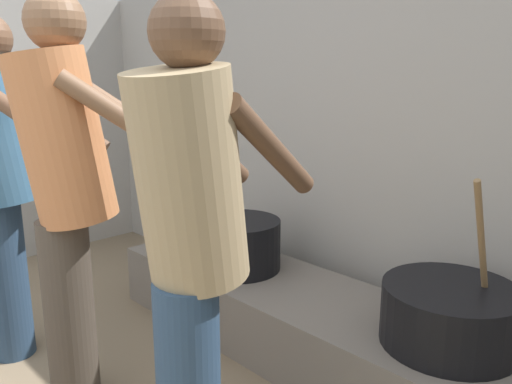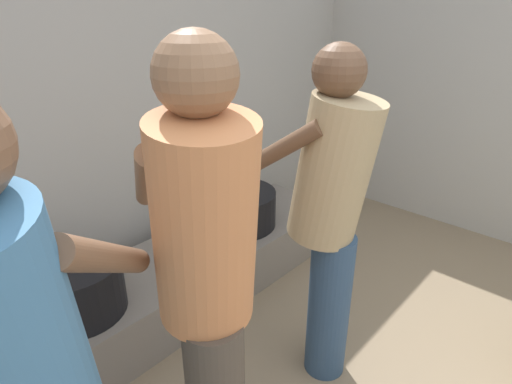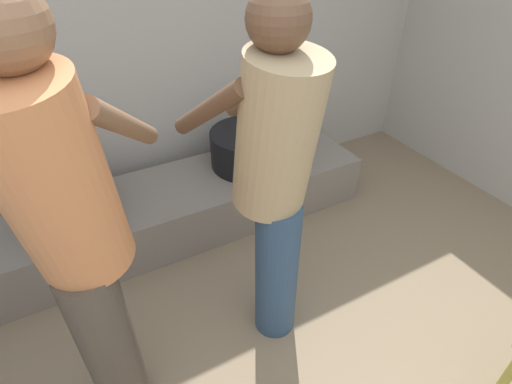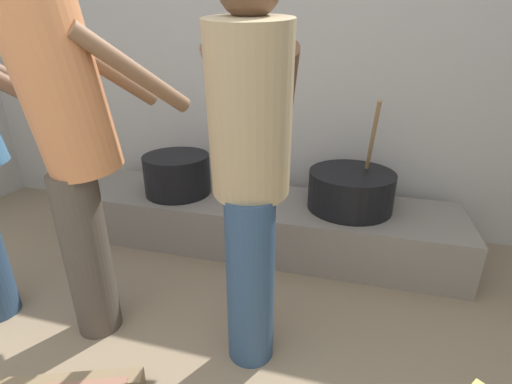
% 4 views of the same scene
% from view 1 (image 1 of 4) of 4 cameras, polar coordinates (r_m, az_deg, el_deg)
% --- Properties ---
extents(block_enclosure_rear, '(5.07, 0.20, 1.91)m').
position_cam_1_polar(block_enclosure_rear, '(2.77, 12.88, 4.28)').
color(block_enclosure_rear, '#ADA8A0').
rests_on(block_enclosure_rear, ground_plane).
extents(hearth_ledge, '(2.56, 0.60, 0.33)m').
position_cam_1_polar(hearth_ledge, '(2.55, 7.65, -15.09)').
color(hearth_ledge, slate).
rests_on(hearth_ledge, ground_plane).
extents(cooking_pot_main, '(0.52, 0.52, 0.69)m').
position_cam_1_polar(cooking_pot_main, '(2.18, 20.66, -12.65)').
color(cooking_pot_main, black).
rests_on(cooking_pot_main, hearth_ledge).
extents(cooking_pot_secondary, '(0.44, 0.44, 0.27)m').
position_cam_1_polar(cooking_pot_secondary, '(2.77, -1.90, -5.81)').
color(cooking_pot_secondary, black).
rests_on(cooking_pot_secondary, hearth_ledge).
extents(cook_in_blue_shirt, '(0.71, 0.69, 1.62)m').
position_cam_1_polar(cook_in_blue_shirt, '(2.63, -26.46, 2.14)').
color(cook_in_blue_shirt, navy).
rests_on(cook_in_blue_shirt, ground_plane).
extents(cook_in_tan_shirt, '(0.45, 0.71, 1.58)m').
position_cam_1_polar(cook_in_tan_shirt, '(1.53, -7.18, -4.69)').
color(cook_in_tan_shirt, navy).
rests_on(cook_in_tan_shirt, ground_plane).
extents(cook_in_orange_shirt, '(0.61, 0.75, 1.66)m').
position_cam_1_polar(cook_in_orange_shirt, '(2.12, -20.19, 1.07)').
color(cook_in_orange_shirt, '#4C4238').
rests_on(cook_in_orange_shirt, ground_plane).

